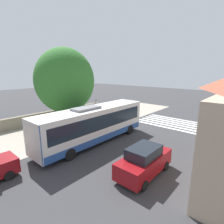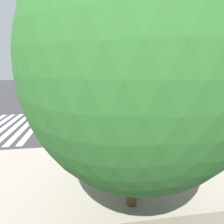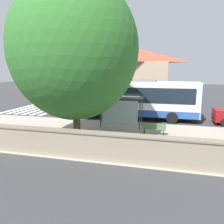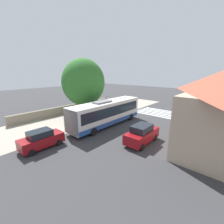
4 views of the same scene
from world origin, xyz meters
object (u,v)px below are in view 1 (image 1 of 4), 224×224
(bus_shelter, at_px, (73,116))
(street_lamp_near, at_px, (96,113))
(parked_car_far_lane, at_px, (144,161))
(bus, at_px, (94,124))
(shade_tree, at_px, (65,81))
(bench, at_px, (45,132))
(pedestrian, at_px, (114,119))

(bus_shelter, relative_size, street_lamp_near, 0.90)
(bus_shelter, relative_size, parked_car_far_lane, 0.75)
(bus, height_order, shade_tree, shade_tree)
(bench, bearing_deg, bus_shelter, 60.29)
(bench, height_order, parked_car_far_lane, parked_car_far_lane)
(bench, distance_m, parked_car_far_lane, 11.86)
(bus_shelter, height_order, bench, bus_shelter)
(bench, bearing_deg, street_lamp_near, 57.51)
(bus, bearing_deg, street_lamp_near, 131.41)
(shade_tree, bearing_deg, bench, -60.50)
(street_lamp_near, distance_m, shade_tree, 6.68)
(shade_tree, relative_size, parked_car_far_lane, 2.17)
(pedestrian, distance_m, street_lamp_near, 2.98)
(shade_tree, bearing_deg, parked_car_far_lane, -14.70)
(pedestrian, height_order, shade_tree, shade_tree)
(bus_shelter, bearing_deg, pedestrian, 67.75)
(parked_car_far_lane, bearing_deg, street_lamp_near, 155.79)
(street_lamp_near, relative_size, parked_car_far_lane, 0.83)
(bench, relative_size, shade_tree, 0.17)
(bus_shelter, bearing_deg, bench, -119.71)
(pedestrian, bearing_deg, bus_shelter, -112.25)
(bus, relative_size, shade_tree, 1.23)
(bench, distance_m, shade_tree, 7.51)
(bus_shelter, height_order, parked_car_far_lane, bus_shelter)
(bus, relative_size, parked_car_far_lane, 2.68)
(parked_car_far_lane, bearing_deg, bus, 166.60)
(bus_shelter, height_order, street_lamp_near, street_lamp_near)
(pedestrian, bearing_deg, bus, -71.89)
(bus_shelter, xyz_separation_m, shade_tree, (-4.20, 2.00, 3.66))
(bus_shelter, relative_size, shade_tree, 0.35)
(bench, xyz_separation_m, shade_tree, (-2.66, 4.70, 5.22))
(bus, height_order, bench, bus)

